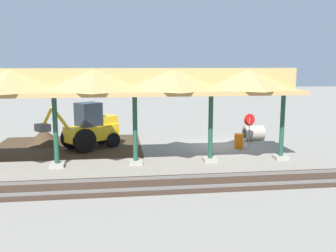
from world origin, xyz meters
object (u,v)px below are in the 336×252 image
Objects in this scene: concrete_pipe at (253,133)px; stop_sign at (249,123)px; backhoe at (90,128)px; traffic_barrel at (239,141)px.

stop_sign is at bearing 60.16° from concrete_pipe.
stop_sign is 9.92m from backhoe.
traffic_barrel is at bearing 172.86° from backhoe.
backhoe is 9.14m from traffic_barrel.
traffic_barrel is at bearing 37.98° from stop_sign.
stop_sign is 0.43× the size of backhoe.
concrete_pipe is at bearing -119.84° from stop_sign.
traffic_barrel is (1.72, 2.15, -0.06)m from concrete_pipe.
backhoe reaches higher than stop_sign.
stop_sign reaches higher than traffic_barrel.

